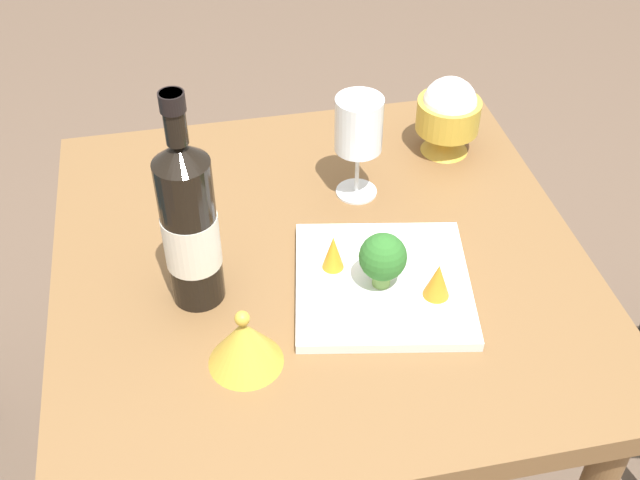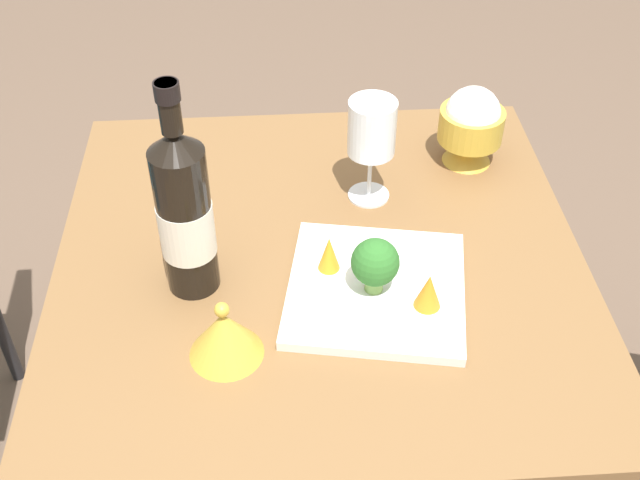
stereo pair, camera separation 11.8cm
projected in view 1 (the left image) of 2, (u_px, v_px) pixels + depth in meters
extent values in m
cube|color=brown|center=(320.00, 264.00, 1.21)|extent=(0.80, 0.80, 0.04)
cylinder|color=brown|center=(129.00, 305.00, 1.65)|extent=(0.05, 0.05, 0.69)
cylinder|color=brown|center=(439.00, 261.00, 1.75)|extent=(0.05, 0.05, 0.69)
cylinder|color=black|center=(191.00, 233.00, 1.06)|extent=(0.08, 0.08, 0.23)
cone|color=black|center=(179.00, 153.00, 0.97)|extent=(0.08, 0.08, 0.03)
cylinder|color=black|center=(174.00, 118.00, 0.94)|extent=(0.03, 0.03, 0.07)
cylinder|color=black|center=(172.00, 102.00, 0.93)|extent=(0.03, 0.03, 0.02)
cylinder|color=silver|center=(192.00, 240.00, 1.07)|extent=(0.08, 0.08, 0.08)
cylinder|color=white|center=(356.00, 191.00, 1.31)|extent=(0.07, 0.07, 0.00)
cylinder|color=white|center=(357.00, 170.00, 1.28)|extent=(0.01, 0.01, 0.08)
cylinder|color=white|center=(359.00, 124.00, 1.23)|extent=(0.08, 0.08, 0.09)
cone|color=gold|center=(445.00, 139.00, 1.39)|extent=(0.08, 0.08, 0.04)
cylinder|color=gold|center=(448.00, 115.00, 1.36)|extent=(0.11, 0.11, 0.05)
sphere|color=white|center=(450.00, 104.00, 1.34)|extent=(0.09, 0.09, 0.09)
cone|color=gold|center=(244.00, 343.00, 1.02)|extent=(0.10, 0.10, 0.07)
sphere|color=gold|center=(242.00, 318.00, 0.99)|extent=(0.02, 0.02, 0.02)
cube|color=white|center=(383.00, 283.00, 1.14)|extent=(0.29, 0.29, 0.02)
cylinder|color=#729E4C|center=(381.00, 276.00, 1.12)|extent=(0.03, 0.03, 0.03)
sphere|color=#2D6B28|center=(383.00, 257.00, 1.10)|extent=(0.07, 0.07, 0.07)
cone|color=orange|center=(333.00, 252.00, 1.14)|extent=(0.03, 0.03, 0.06)
cone|color=orange|center=(438.00, 280.00, 1.09)|extent=(0.04, 0.04, 0.06)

